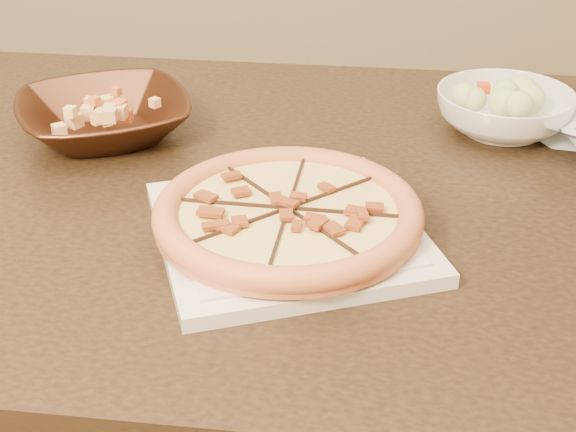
# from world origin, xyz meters

# --- Properties ---
(dining_table) EXTENTS (1.51, 1.03, 0.75)m
(dining_table) POSITION_xyz_m (0.15, 0.08, 0.65)
(dining_table) COLOR #322416
(dining_table) RESTS_ON floor
(plate) EXTENTS (0.37, 0.37, 0.02)m
(plate) POSITION_xyz_m (0.22, -0.08, 0.76)
(plate) COLOR silver
(plate) RESTS_ON dining_table
(pizza) EXTENTS (0.31, 0.31, 0.03)m
(pizza) POSITION_xyz_m (0.22, -0.08, 0.78)
(pizza) COLOR #E27845
(pizza) RESTS_ON plate
(bronze_bowl) EXTENTS (0.33, 0.33, 0.06)m
(bronze_bowl) POSITION_xyz_m (-0.06, 0.20, 0.78)
(bronze_bowl) COLOR #482718
(bronze_bowl) RESTS_ON dining_table
(mixed_dish) EXTENTS (0.11, 0.11, 0.03)m
(mixed_dish) POSITION_xyz_m (-0.06, 0.20, 0.82)
(mixed_dish) COLOR tan
(mixed_dish) RESTS_ON bronze_bowl
(salad_bowl) EXTENTS (0.26, 0.26, 0.06)m
(salad_bowl) POSITION_xyz_m (0.53, 0.25, 0.78)
(salad_bowl) COLOR white
(salad_bowl) RESTS_ON dining_table
(salad) EXTENTS (0.08, 0.11, 0.04)m
(salad) POSITION_xyz_m (0.53, 0.25, 0.83)
(salad) COLOR #D2EC86
(salad) RESTS_ON salad_bowl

